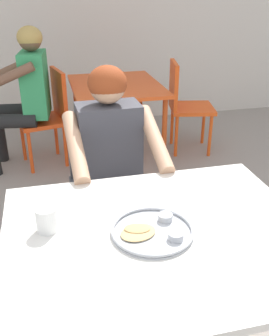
{
  "coord_description": "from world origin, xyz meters",
  "views": [
    {
      "loc": [
        -0.26,
        -1.07,
        1.57
      ],
      "look_at": [
        0.06,
        0.29,
        0.88
      ],
      "focal_mm": 41.05,
      "sensor_mm": 36.0,
      "label": 1
    }
  ],
  "objects": [
    {
      "name": "chair_red_left",
      "position": [
        -0.24,
        2.34,
        0.49
      ],
      "size": [
        0.48,
        0.47,
        0.86
      ],
      "color": "#EB4A18",
      "rests_on": "ground"
    },
    {
      "name": "table_foreground",
      "position": [
        0.1,
        0.04,
        0.66
      ],
      "size": [
        1.15,
        0.94,
        0.73
      ],
      "color": "silver",
      "rests_on": "ground"
    },
    {
      "name": "diner_foreground",
      "position": [
        0.06,
        0.78,
        0.7
      ],
      "size": [
        0.5,
        0.56,
        1.18
      ],
      "color": "#393939",
      "rests_on": "ground"
    },
    {
      "name": "chair_red_right",
      "position": [
        1.03,
        2.32,
        0.51
      ],
      "size": [
        0.48,
        0.47,
        0.88
      ],
      "color": "#EF5219",
      "rests_on": "ground"
    },
    {
      "name": "table_background_red",
      "position": [
        0.36,
        2.28,
        0.64
      ],
      "size": [
        0.79,
        0.96,
        0.72
      ],
      "color": "#E04C19",
      "rests_on": "ground"
    },
    {
      "name": "chair_foreground",
      "position": [
        0.05,
        1.0,
        0.49
      ],
      "size": [
        0.45,
        0.43,
        0.83
      ],
      "color": "#3F3F44",
      "rests_on": "ground"
    },
    {
      "name": "patron_background",
      "position": [
        -0.43,
        2.29,
        0.73
      ],
      "size": [
        0.59,
        0.54,
        1.23
      ],
      "color": "black",
      "rests_on": "ground"
    },
    {
      "name": "drinking_cup",
      "position": [
        -0.31,
        0.15,
        0.78
      ],
      "size": [
        0.08,
        0.08,
        0.1
      ],
      "color": "white",
      "rests_on": "table_foreground"
    },
    {
      "name": "thali_tray",
      "position": [
        0.07,
        0.04,
        0.74
      ],
      "size": [
        0.31,
        0.31,
        0.03
      ],
      "color": "#B7BABF",
      "rests_on": "table_foreground"
    }
  ]
}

